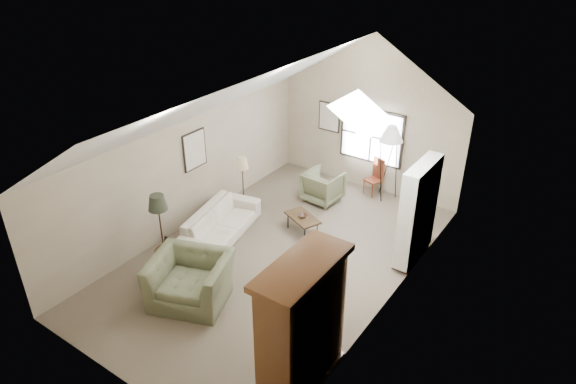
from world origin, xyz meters
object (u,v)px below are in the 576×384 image
Objects in this scene: armchair_far at (323,186)px; side_chair at (373,177)px; armoire at (302,326)px; armchair_near at (190,280)px; side_table at (171,262)px; sofa at (220,224)px; coffee_table at (302,225)px.

armchair_far is 1.36m from side_chair.
armoire is 2.83m from armchair_near.
armoire is 2.30× the size of side_chair.
side_table is (-0.87, 0.32, -0.16)m from armchair_near.
sofa is 2.44× the size of side_chair.
sofa is at bearing 147.66° from armoire.
armchair_near is (-2.72, 0.41, -0.65)m from armoire.
side_table is at bearing 138.82° from armchair_near.
side_table is at bearing -115.64° from coffee_table.
armchair_far is (0.03, 4.65, -0.06)m from armchair_near.
side_chair reaches higher than armchair_near.
sofa is 2.77× the size of coffee_table.
armchair_near is 0.95m from side_table.
coffee_table is (0.42, -1.57, -0.18)m from armchair_far.
armoire is 2.61× the size of coffee_table.
armchair_far is 4.42m from side_table.
armoire is at bearing -29.47° from armchair_near.
armoire is at bearing -134.69° from sofa.
side_chair is (-1.81, 6.10, -0.62)m from armoire.
sofa reaches higher than side_table.
sofa is 2.91m from armchair_far.
side_table is at bearing -88.85° from side_chair.
armoire is 4.44m from sofa.
armchair_near is at bearing -98.31° from coffee_table.
side_table reaches higher than coffee_table.
armoire is at bearing -53.93° from side_chair.
armchair_far is 1.63m from coffee_table.
armchair_far is at bearing 104.95° from coffee_table.
armchair_far is 0.90× the size of side_chair.
side_table is at bearing 81.55° from armchair_far.
coffee_table is 3.06m from side_table.
armoire is 3.76m from side_table.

